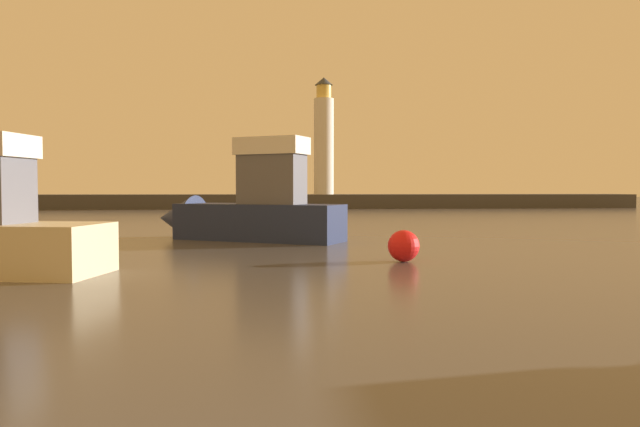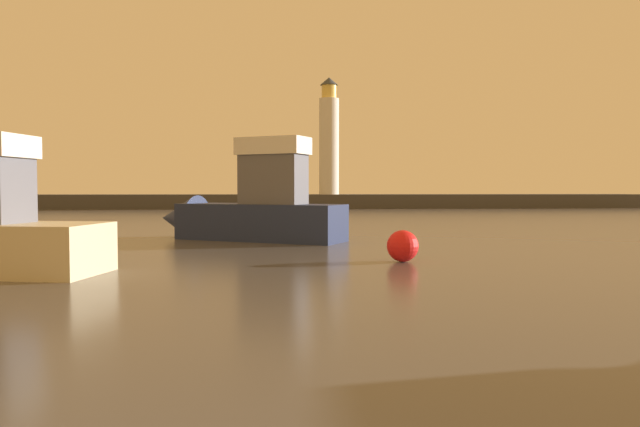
{
  "view_description": "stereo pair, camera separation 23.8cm",
  "coord_description": "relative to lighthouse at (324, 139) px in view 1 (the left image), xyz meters",
  "views": [
    {
      "loc": [
        -0.49,
        -1.59,
        2.04
      ],
      "look_at": [
        1.18,
        17.27,
        1.25
      ],
      "focal_mm": 33.36,
      "sensor_mm": 36.0,
      "label": 1
    },
    {
      "loc": [
        -0.25,
        -1.61,
        2.04
      ],
      "look_at": [
        1.18,
        17.27,
        1.25
      ],
      "focal_mm": 33.36,
      "sensor_mm": 36.0,
      "label": 2
    }
  ],
  "objects": [
    {
      "name": "motorboat_3",
      "position": [
        -6.77,
        -38.01,
        -5.96
      ],
      "size": [
        8.12,
        5.65,
        4.21
      ],
      "color": "#1E284C",
      "rests_on": "ground_plane"
    },
    {
      "name": "breakwater",
      "position": [
        -5.38,
        -0.0,
        -6.47
      ],
      "size": [
        76.51,
        4.89,
        1.44
      ],
      "primitive_type": "cube",
      "color": "#423F3D",
      "rests_on": "ground_plane"
    },
    {
      "name": "lighthouse",
      "position": [
        0.0,
        0.0,
        0.0
      ],
      "size": [
        2.07,
        2.07,
        12.13
      ],
      "color": "silver",
      "rests_on": "breakwater"
    },
    {
      "name": "ground_plane",
      "position": [
        -5.38,
        -30.1,
        -7.19
      ],
      "size": [
        220.0,
        220.0,
        0.0
      ],
      "primitive_type": "plane",
      "color": "#4C4742"
    },
    {
      "name": "mooring_buoy",
      "position": [
        -2.09,
        -45.57,
        -6.74
      ],
      "size": [
        0.89,
        0.89,
        0.89
      ],
      "primitive_type": "sphere",
      "color": "red",
      "rests_on": "ground_plane"
    }
  ]
}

